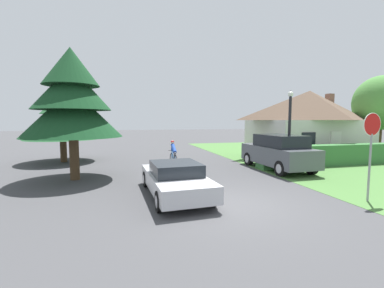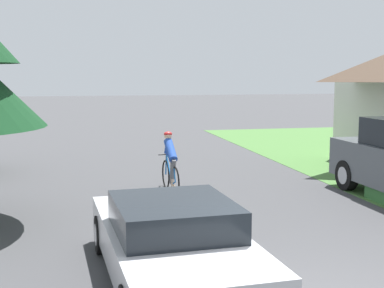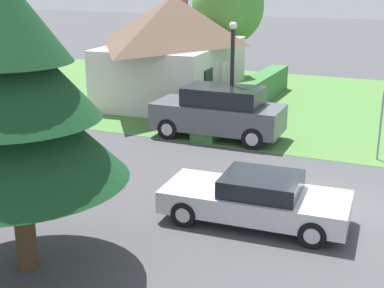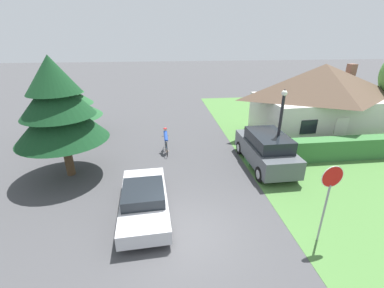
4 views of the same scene
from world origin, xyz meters
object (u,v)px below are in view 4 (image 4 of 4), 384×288
cyclist (166,141)px  conifer_tall_near (57,106)px  stop_sign (329,189)px  street_lamp (280,125)px  cottage_house (320,99)px  conifer_tall_far (65,99)px  parked_suv_right (266,149)px  sedan_left_lane (144,200)px

cyclist → conifer_tall_near: conifer_tall_near is taller
stop_sign → street_lamp: 5.53m
cottage_house → conifer_tall_far: size_ratio=1.98×
street_lamp → parked_suv_right: bearing=144.4°
sedan_left_lane → stop_sign: (6.24, -2.32, 1.54)m
stop_sign → conifer_tall_far: conifer_tall_far is taller
cyclist → parked_suv_right: bearing=-117.6°
sedan_left_lane → conifer_tall_far: bearing=28.2°
stop_sign → parked_suv_right: bearing=-96.2°
parked_suv_right → conifer_tall_near: (-10.56, 0.25, 2.73)m
cyclist → conifer_tall_far: bearing=59.0°
cottage_house → conifer_tall_near: size_ratio=1.55×
sedan_left_lane → parked_suv_right: (6.52, 3.47, 0.38)m
parked_suv_right → street_lamp: street_lamp is taller
cottage_house → stop_sign: size_ratio=3.11×
cyclist → stop_sign: size_ratio=0.61×
street_lamp → conifer_tall_far: bearing=153.5°
cottage_house → conifer_tall_far: (-17.88, 1.48, 0.13)m
parked_suv_right → street_lamp: (0.45, -0.32, 1.51)m
parked_suv_right → conifer_tall_near: bearing=87.7°
conifer_tall_far → cottage_house: bearing=-4.7°
conifer_tall_near → conifer_tall_far: bearing=106.4°
sedan_left_lane → street_lamp: 7.88m
stop_sign → conifer_tall_far: size_ratio=0.64×
cyclist → street_lamp: 6.78m
sedan_left_lane → cyclist: cyclist is taller
sedan_left_lane → stop_sign: stop_sign is taller
parked_suv_right → conifer_tall_far: 13.78m
stop_sign → conifer_tall_near: bearing=-33.9°
cyclist → conifer_tall_near: (-5.09, -2.22, 2.98)m
cottage_house → conifer_tall_far: cottage_house is taller
parked_suv_right → conifer_tall_far: (-12.26, 6.03, 1.76)m
street_lamp → conifer_tall_near: size_ratio=0.72×
cottage_house → street_lamp: (-5.17, -4.87, -0.12)m
street_lamp → conifer_tall_far: conifer_tall_far is taller
street_lamp → conifer_tall_far: size_ratio=0.93×
cottage_house → sedan_left_lane: (-12.14, -8.02, -2.00)m
conifer_tall_far → sedan_left_lane: bearing=-58.8°
cyclist → conifer_tall_far: size_ratio=0.39×
sedan_left_lane → stop_sign: size_ratio=1.55×
street_lamp → conifer_tall_near: 11.10m
cyclist → parked_suv_right: 6.00m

